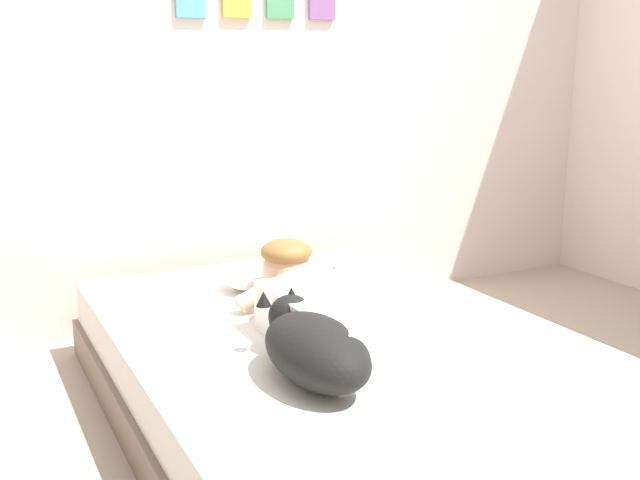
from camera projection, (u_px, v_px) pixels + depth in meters
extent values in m
plane|color=tan|center=(439.00, 441.00, 2.55)|extent=(12.34, 12.34, 0.00)
cube|color=silver|center=(256.00, 68.00, 3.65)|extent=(4.17, 0.10, 2.50)
cube|color=#59A5B2|center=(191.00, 2.00, 3.38)|extent=(0.14, 0.02, 0.14)
cube|color=gold|center=(237.00, 2.00, 3.48)|extent=(0.14, 0.02, 0.14)
cube|color=#4C9966|center=(280.00, 4.00, 3.57)|extent=(0.14, 0.02, 0.14)
cube|color=#8C5999|center=(322.00, 5.00, 3.67)|extent=(0.14, 0.02, 0.14)
cube|color=#726051|center=(334.00, 393.00, 2.73)|extent=(1.53, 2.09, 0.16)
cube|color=white|center=(335.00, 350.00, 2.69)|extent=(1.49, 2.03, 0.17)
ellipsoid|color=white|center=(281.00, 274.00, 3.16)|extent=(0.52, 0.32, 0.11)
cube|color=white|center=(349.00, 323.00, 2.46)|extent=(0.42, 0.64, 0.18)
ellipsoid|color=#D8AD8E|center=(304.00, 290.00, 2.75)|extent=(0.32, 0.20, 0.16)
sphere|color=#D8AD8E|center=(287.00, 269.00, 2.88)|extent=(0.19, 0.19, 0.19)
ellipsoid|color=olive|center=(286.00, 252.00, 2.87)|extent=(0.20, 0.20, 0.10)
cylinder|color=#D8AD8E|center=(265.00, 291.00, 2.84)|extent=(0.23, 0.07, 0.14)
cylinder|color=#D8AD8E|center=(312.00, 284.00, 2.93)|extent=(0.23, 0.07, 0.14)
ellipsoid|color=black|center=(316.00, 351.00, 2.19)|extent=(0.26, 0.48, 0.20)
sphere|color=black|center=(291.00, 317.00, 2.43)|extent=(0.15, 0.15, 0.15)
cone|color=black|center=(264.00, 299.00, 2.39)|extent=(0.05, 0.05, 0.05)
cone|color=black|center=(292.00, 294.00, 2.43)|extent=(0.05, 0.05, 0.05)
cylinder|color=#D84C47|center=(325.00, 275.00, 3.20)|extent=(0.09, 0.09, 0.07)
torus|color=#D84C47|center=(336.00, 274.00, 3.23)|extent=(0.05, 0.01, 0.05)
cube|color=black|center=(405.00, 316.00, 2.79)|extent=(0.07, 0.14, 0.01)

